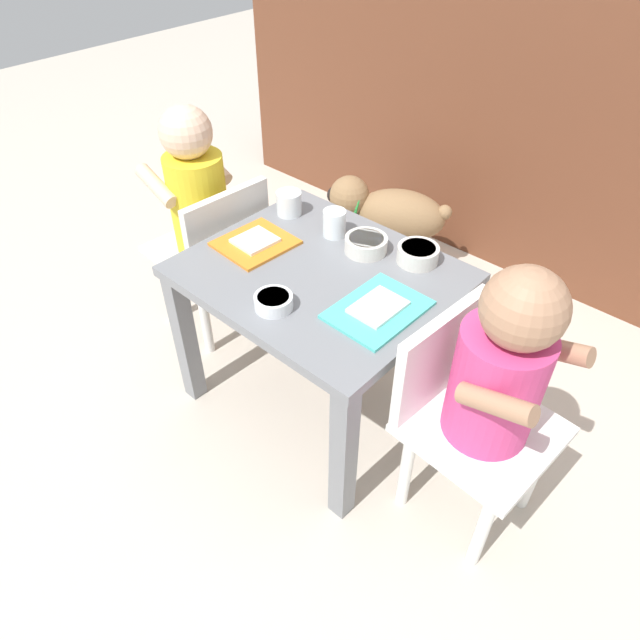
% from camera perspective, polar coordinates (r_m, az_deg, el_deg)
% --- Properties ---
extents(ground_plane, '(7.00, 7.00, 0.00)m').
position_cam_1_polar(ground_plane, '(1.61, 0.00, -7.64)').
color(ground_plane, beige).
extents(kitchen_cabinet_back, '(2.35, 0.31, 1.04)m').
position_cam_1_polar(kitchen_cabinet_back, '(2.09, 20.99, 19.22)').
color(kitchen_cabinet_back, brown).
rests_on(kitchen_cabinet_back, ground).
extents(dining_table, '(0.60, 0.51, 0.43)m').
position_cam_1_polar(dining_table, '(1.36, 0.00, 2.41)').
color(dining_table, slate).
rests_on(dining_table, ground).
extents(seated_child_left, '(0.29, 0.29, 0.69)m').
position_cam_1_polar(seated_child_left, '(1.62, -11.88, 11.35)').
color(seated_child_left, white).
rests_on(seated_child_left, ground).
extents(seated_child_right, '(0.30, 0.30, 0.68)m').
position_cam_1_polar(seated_child_right, '(1.12, 17.01, -5.44)').
color(seated_child_right, white).
rests_on(seated_child_right, ground).
extents(dog, '(0.41, 0.29, 0.32)m').
position_cam_1_polar(dog, '(1.99, 6.89, 10.68)').
color(dog, olive).
rests_on(dog, ground).
extents(food_tray_left, '(0.17, 0.18, 0.02)m').
position_cam_1_polar(food_tray_left, '(1.41, -6.52, 7.74)').
color(food_tray_left, orange).
rests_on(food_tray_left, dining_table).
extents(food_tray_right, '(0.16, 0.21, 0.02)m').
position_cam_1_polar(food_tray_right, '(1.20, 5.84, 1.10)').
color(food_tray_right, '#4CC6BC').
rests_on(food_tray_right, dining_table).
extents(water_cup_left, '(0.06, 0.06, 0.07)m').
position_cam_1_polar(water_cup_left, '(1.42, 1.45, 9.55)').
color(water_cup_left, white).
rests_on(water_cup_left, dining_table).
extents(water_cup_right, '(0.07, 0.07, 0.06)m').
position_cam_1_polar(water_cup_right, '(1.52, -3.13, 11.51)').
color(water_cup_right, white).
rests_on(water_cup_right, dining_table).
extents(veggie_bowl_far, '(0.08, 0.08, 0.03)m').
position_cam_1_polar(veggie_bowl_far, '(1.20, -4.69, 1.88)').
color(veggie_bowl_far, white).
rests_on(veggie_bowl_far, dining_table).
extents(veggie_bowl_near, '(0.10, 0.10, 0.04)m').
position_cam_1_polar(veggie_bowl_near, '(1.35, 9.80, 6.58)').
color(veggie_bowl_near, silver).
rests_on(veggie_bowl_near, dining_table).
extents(cereal_bowl_left_side, '(0.10, 0.10, 0.04)m').
position_cam_1_polar(cereal_bowl_left_side, '(1.37, 4.64, 7.63)').
color(cereal_bowl_left_side, silver).
rests_on(cereal_bowl_left_side, dining_table).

